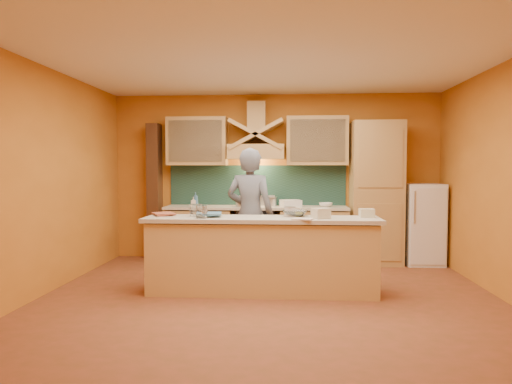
# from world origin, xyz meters

# --- Properties ---
(floor) EXTENTS (5.50, 5.00, 0.01)m
(floor) POSITION_xyz_m (0.00, 0.00, 0.00)
(floor) COLOR brown
(floor) RESTS_ON ground
(ceiling) EXTENTS (5.50, 5.00, 0.01)m
(ceiling) POSITION_xyz_m (0.00, 0.00, 2.80)
(ceiling) COLOR white
(ceiling) RESTS_ON wall_back
(wall_back) EXTENTS (5.50, 0.02, 2.80)m
(wall_back) POSITION_xyz_m (0.00, 2.50, 1.40)
(wall_back) COLOR #C57626
(wall_back) RESTS_ON floor
(wall_front) EXTENTS (5.50, 0.02, 2.80)m
(wall_front) POSITION_xyz_m (0.00, -2.50, 1.40)
(wall_front) COLOR #C57626
(wall_front) RESTS_ON floor
(wall_left) EXTENTS (0.02, 5.00, 2.80)m
(wall_left) POSITION_xyz_m (-2.75, 0.00, 1.40)
(wall_left) COLOR #C57626
(wall_left) RESTS_ON floor
(base_cabinet_left) EXTENTS (1.10, 0.60, 0.86)m
(base_cabinet_left) POSITION_xyz_m (-1.25, 2.20, 0.43)
(base_cabinet_left) COLOR tan
(base_cabinet_left) RESTS_ON floor
(base_cabinet_right) EXTENTS (1.10, 0.60, 0.86)m
(base_cabinet_right) POSITION_xyz_m (0.65, 2.20, 0.43)
(base_cabinet_right) COLOR tan
(base_cabinet_right) RESTS_ON floor
(counter_top) EXTENTS (3.00, 0.62, 0.04)m
(counter_top) POSITION_xyz_m (-0.30, 2.20, 0.90)
(counter_top) COLOR beige
(counter_top) RESTS_ON base_cabinet_left
(stove) EXTENTS (0.60, 0.58, 0.90)m
(stove) POSITION_xyz_m (-0.30, 2.20, 0.45)
(stove) COLOR black
(stove) RESTS_ON floor
(backsplash) EXTENTS (3.00, 0.03, 0.70)m
(backsplash) POSITION_xyz_m (-0.30, 2.48, 1.25)
(backsplash) COLOR #183631
(backsplash) RESTS_ON wall_back
(range_hood) EXTENTS (0.92, 0.50, 0.24)m
(range_hood) POSITION_xyz_m (-0.30, 2.25, 1.82)
(range_hood) COLOR tan
(range_hood) RESTS_ON wall_back
(hood_chimney) EXTENTS (0.30, 0.30, 0.50)m
(hood_chimney) POSITION_xyz_m (-0.30, 2.35, 2.40)
(hood_chimney) COLOR tan
(hood_chimney) RESTS_ON wall_back
(upper_cabinet_left) EXTENTS (1.00, 0.35, 0.80)m
(upper_cabinet_left) POSITION_xyz_m (-1.30, 2.33, 2.00)
(upper_cabinet_left) COLOR tan
(upper_cabinet_left) RESTS_ON wall_back
(upper_cabinet_right) EXTENTS (1.00, 0.35, 0.80)m
(upper_cabinet_right) POSITION_xyz_m (0.70, 2.33, 2.00)
(upper_cabinet_right) COLOR tan
(upper_cabinet_right) RESTS_ON wall_back
(pantry_column) EXTENTS (0.80, 0.60, 2.30)m
(pantry_column) POSITION_xyz_m (1.65, 2.20, 1.15)
(pantry_column) COLOR tan
(pantry_column) RESTS_ON floor
(fridge) EXTENTS (0.58, 0.60, 1.30)m
(fridge) POSITION_xyz_m (2.40, 2.20, 0.65)
(fridge) COLOR white
(fridge) RESTS_ON floor
(trim_column_left) EXTENTS (0.20, 0.30, 2.30)m
(trim_column_left) POSITION_xyz_m (-2.05, 2.35, 1.15)
(trim_column_left) COLOR #472816
(trim_column_left) RESTS_ON floor
(island_body) EXTENTS (2.80, 0.55, 0.88)m
(island_body) POSITION_xyz_m (-0.10, 0.30, 0.44)
(island_body) COLOR #DBB570
(island_body) RESTS_ON floor
(island_top) EXTENTS (2.90, 0.62, 0.05)m
(island_top) POSITION_xyz_m (-0.10, 0.30, 0.92)
(island_top) COLOR beige
(island_top) RESTS_ON island_body
(person) EXTENTS (0.75, 0.57, 1.83)m
(person) POSITION_xyz_m (-0.29, 0.91, 0.91)
(person) COLOR slate
(person) RESTS_ON floor
(pot_large) EXTENTS (0.23, 0.23, 0.14)m
(pot_large) POSITION_xyz_m (-0.52, 2.09, 0.97)
(pot_large) COLOR #B5B6BC
(pot_large) RESTS_ON stove
(pot_small) EXTENTS (0.25, 0.25, 0.14)m
(pot_small) POSITION_xyz_m (-0.06, 2.30, 0.97)
(pot_small) COLOR silver
(pot_small) RESTS_ON stove
(soap_bottle_a) EXTENTS (0.09, 0.09, 0.17)m
(soap_bottle_a) POSITION_xyz_m (-1.30, 1.96, 1.00)
(soap_bottle_a) COLOR silver
(soap_bottle_a) RESTS_ON counter_top
(soap_bottle_b) EXTENTS (0.12, 0.12, 0.24)m
(soap_bottle_b) POSITION_xyz_m (-1.29, 2.08, 1.04)
(soap_bottle_b) COLOR #33608E
(soap_bottle_b) RESTS_ON counter_top
(bowl_back) EXTENTS (0.23, 0.23, 0.07)m
(bowl_back) POSITION_xyz_m (0.84, 2.19, 0.95)
(bowl_back) COLOR white
(bowl_back) RESTS_ON counter_top
(dish_rack) EXTENTS (0.38, 0.33, 0.11)m
(dish_rack) POSITION_xyz_m (0.27, 2.19, 0.98)
(dish_rack) COLOR white
(dish_rack) RESTS_ON counter_top
(book_lower) EXTENTS (0.38, 0.41, 0.03)m
(book_lower) POSITION_xyz_m (-1.48, 0.39, 0.96)
(book_lower) COLOR #A3503A
(book_lower) RESTS_ON island_top
(book_upper) EXTENTS (0.30, 0.37, 0.03)m
(book_upper) POSITION_xyz_m (-0.85, 0.32, 0.98)
(book_upper) COLOR teal
(book_upper) RESTS_ON island_top
(jar_large) EXTENTS (0.18, 0.18, 0.15)m
(jar_large) POSITION_xyz_m (-0.94, 0.38, 1.02)
(jar_large) COLOR silver
(jar_large) RESTS_ON island_top
(jar_small) EXTENTS (0.14, 0.14, 0.16)m
(jar_small) POSITION_xyz_m (-0.82, 0.14, 1.02)
(jar_small) COLOR silver
(jar_small) RESTS_ON island_top
(kitchen_scale) EXTENTS (0.14, 0.14, 0.11)m
(kitchen_scale) POSITION_xyz_m (0.25, 0.43, 1.00)
(kitchen_scale) COLOR silver
(kitchen_scale) RESTS_ON island_top
(mixing_bowl) EXTENTS (0.33, 0.33, 0.08)m
(mixing_bowl) POSITION_xyz_m (0.31, 0.45, 0.98)
(mixing_bowl) COLOR silver
(mixing_bowl) RESTS_ON island_top
(cloth) EXTENTS (0.28, 0.24, 0.02)m
(cloth) POSITION_xyz_m (0.40, 0.07, 0.95)
(cloth) COLOR #C4ACA1
(cloth) RESTS_ON island_top
(grocery_bag_a) EXTENTS (0.24, 0.23, 0.12)m
(grocery_bag_a) POSITION_xyz_m (0.62, 0.22, 1.01)
(grocery_bag_a) COLOR beige
(grocery_bag_a) RESTS_ON island_top
(grocery_bag_b) EXTENTS (0.18, 0.15, 0.11)m
(grocery_bag_b) POSITION_xyz_m (1.19, 0.39, 1.00)
(grocery_bag_b) COLOR beige
(grocery_bag_b) RESTS_ON island_top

